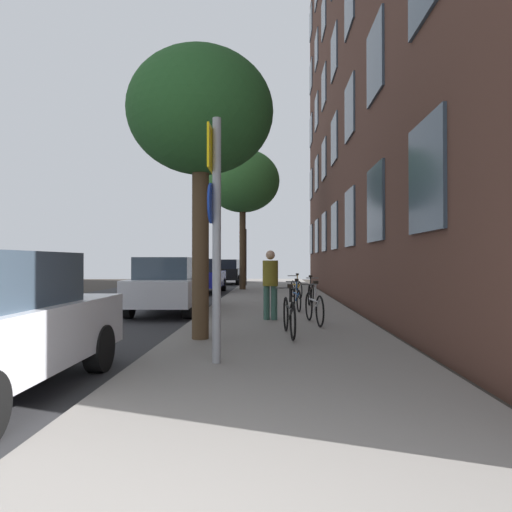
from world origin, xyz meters
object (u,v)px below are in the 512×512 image
object	(u,v)px
sign_post	(215,221)
pedestrian_0	(270,280)
car_1	(170,284)
bicycle_4	(296,288)
car_2	(202,275)
traffic_light	(244,247)
bicycle_3	(311,293)
tree_near	(201,115)
bicycle_1	(314,307)
tree_far	(243,182)
bicycle_2	(296,298)
bicycle_0	(289,315)
car_3	(227,271)

from	to	relation	value
sign_post	pedestrian_0	world-z (taller)	sign_post
car_1	bicycle_4	bearing A→B (deg)	46.09
car_2	traffic_light	bearing A→B (deg)	70.59
bicycle_3	pedestrian_0	size ratio (longest dim) A/B	0.96
tree_near	bicycle_4	distance (m)	10.01
bicycle_3	pedestrian_0	distance (m)	4.18
traffic_light	bicycle_1	bearing A→B (deg)	-80.79
pedestrian_0	car_1	world-z (taller)	pedestrian_0
tree_far	pedestrian_0	distance (m)	12.52
tree_far	bicycle_4	distance (m)	7.68
tree_far	car_2	xyz separation A→B (m)	(-1.86, -1.03, -4.67)
tree_near	car_1	bearing A→B (deg)	108.92
bicycle_4	bicycle_3	bearing A→B (deg)	-81.78
tree_near	bicycle_2	size ratio (longest dim) A/B	3.21
bicycle_2	car_2	bearing A→B (deg)	115.40
bicycle_1	bicycle_4	distance (m)	6.99
traffic_light	car_2	world-z (taller)	traffic_light
bicycle_3	car_1	xyz separation A→B (m)	(-4.27, -1.67, 0.35)
traffic_light	car_2	size ratio (longest dim) A/B	0.76
bicycle_0	car_1	world-z (taller)	car_1
bicycle_2	pedestrian_0	bearing A→B (deg)	-108.76
bicycle_2	tree_near	bearing A→B (deg)	-112.31
traffic_light	bicycle_2	world-z (taller)	traffic_light
bicycle_0	car_2	size ratio (longest dim) A/B	0.41
bicycle_1	tree_near	bearing A→B (deg)	-137.75
sign_post	bicycle_0	distance (m)	3.00
tree_near	tree_far	world-z (taller)	tree_far
bicycle_4	pedestrian_0	distance (m)	6.42
bicycle_1	bicycle_4	bearing A→B (deg)	90.21
traffic_light	tree_near	distance (m)	18.17
bicycle_0	bicycle_2	size ratio (longest dim) A/B	1.09
tree_near	bicycle_3	world-z (taller)	tree_near
car_2	car_1	bearing A→B (deg)	-87.67
tree_near	bicycle_3	xyz separation A→B (m)	(2.57, 6.62, -3.70)
traffic_light	bicycle_2	bearing A→B (deg)	-80.01
tree_near	car_3	bearing A→B (deg)	94.43
car_3	car_1	bearing A→B (deg)	-90.08
tree_far	car_2	bearing A→B (deg)	-151.03
tree_far	car_1	size ratio (longest dim) A/B	1.60
car_2	bicycle_1	bearing A→B (deg)	-69.15
bicycle_0	car_2	bearing A→B (deg)	105.83
tree_near	tree_far	xyz separation A→B (m)	(-0.17, 14.32, 1.32)
tree_far	car_2	distance (m)	5.13
sign_post	car_2	distance (m)	15.46
sign_post	bicycle_1	size ratio (longest dim) A/B	1.98
bicycle_4	car_2	xyz separation A→B (m)	(-4.26, 4.26, 0.36)
bicycle_1	bicycle_4	world-z (taller)	bicycle_1
bicycle_0	bicycle_3	distance (m)	6.31
sign_post	pedestrian_0	size ratio (longest dim) A/B	2.04
bicycle_2	pedestrian_0	distance (m)	2.32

